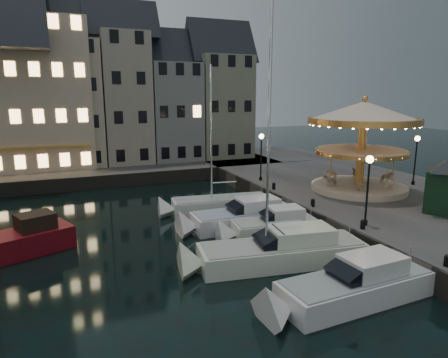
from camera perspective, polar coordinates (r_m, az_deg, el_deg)
name	(u,v)px	position (r m, az deg, el deg)	size (l,w,h in m)	color
ground	(265,272)	(21.07, 5.82, -13.08)	(160.00, 160.00, 0.00)	black
quay_east	(389,203)	(33.47, 22.52, -3.18)	(16.00, 56.00, 1.30)	#474442
quay_north	(76,173)	(45.56, -20.38, 0.87)	(44.00, 12.00, 1.30)	#474442
quaywall_e	(301,214)	(28.55, 10.92, -5.00)	(0.15, 44.00, 1.30)	#47423A
quaywall_n	(101,182)	(39.78, -17.18, -0.46)	(48.00, 0.15, 1.30)	#47423A
streetlamp_b	(368,180)	(24.60, 19.91, -0.18)	(0.44, 0.44, 4.17)	black
streetlamp_c	(261,150)	(35.60, 5.33, 4.12)	(0.44, 0.44, 4.17)	black
streetlamp_d	(416,153)	(37.39, 25.74, 3.35)	(0.44, 0.44, 4.17)	black
bollard_a	(447,260)	(20.94, 29.27, -10.05)	(0.30, 0.30, 0.57)	black
bollard_b	(363,224)	(24.46, 19.23, -6.06)	(0.30, 0.30, 0.57)	black
bollard_c	(313,202)	(28.21, 12.57, -3.26)	(0.30, 0.30, 0.57)	black
bollard_d	(274,186)	(32.73, 7.13, -0.94)	(0.30, 0.30, 0.57)	black
townhouse_nb	(7,100)	(47.05, -28.64, 9.87)	(6.16, 8.00, 13.80)	slate
townhouse_nc	(69,95)	(46.80, -21.21, 11.13)	(6.82, 8.00, 14.80)	#AFA28A
townhouse_nd	(124,90)	(47.28, -14.14, 12.18)	(5.50, 8.00, 15.80)	gray
townhouse_ne	(171,103)	(48.38, -7.54, 10.65)	(6.16, 8.00, 12.80)	slate
townhouse_nf	(219,99)	(50.24, -0.74, 11.37)	(6.82, 8.00, 13.80)	gray
hotel_corner	(5,85)	(47.05, -28.77, 11.69)	(17.60, 9.00, 16.80)	#C8B094
motorboat_b	(349,289)	(18.78, 17.37, -14.73)	(8.24, 2.77, 2.15)	silver
motorboat_c	(275,252)	(21.75, 7.29, -10.32)	(10.00, 3.93, 13.23)	silver
motorboat_d	(269,228)	(25.44, 6.47, -7.03)	(6.54, 2.77, 2.15)	silver
motorboat_e	(240,218)	(27.25, 2.32, -5.63)	(8.38, 2.50, 2.15)	silver
motorboat_f	(214,206)	(30.62, -1.48, -3.84)	(8.53, 3.18, 11.27)	silver
red_fishing_boat	(12,244)	(25.51, -27.99, -8.25)	(7.05, 4.62, 5.70)	maroon
carousel	(363,129)	(33.25, 19.22, 6.78)	(8.56, 8.56, 7.49)	beige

